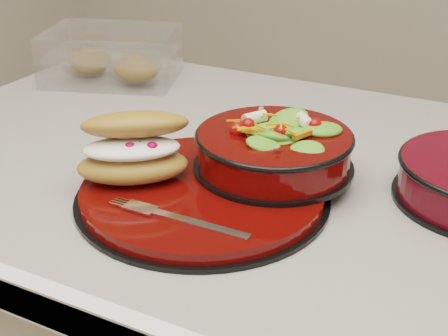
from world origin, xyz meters
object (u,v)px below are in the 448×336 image
at_px(pastry_box, 112,56).
at_px(dinner_plate, 203,193).
at_px(croissant, 135,148).
at_px(fork, 180,219).
at_px(salad_bowl, 274,145).

bearing_deg(pastry_box, dinner_plate, -60.59).
distance_m(croissant, fork, 0.13).
xyz_separation_m(dinner_plate, salad_bowl, (0.06, 0.09, 0.04)).
xyz_separation_m(salad_bowl, pastry_box, (-0.45, 0.26, -0.01)).
height_order(salad_bowl, fork, salad_bowl).
bearing_deg(salad_bowl, fork, -103.09).
bearing_deg(salad_bowl, pastry_box, 150.12).
distance_m(salad_bowl, croissant, 0.18).
height_order(dinner_plate, fork, fork).
bearing_deg(dinner_plate, salad_bowl, 55.98).
distance_m(dinner_plate, fork, 0.09).
bearing_deg(dinner_plate, croissant, -167.90).
height_order(croissant, pastry_box, croissant).
bearing_deg(croissant, salad_bowl, 1.26).
bearing_deg(fork, dinner_plate, 12.37).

